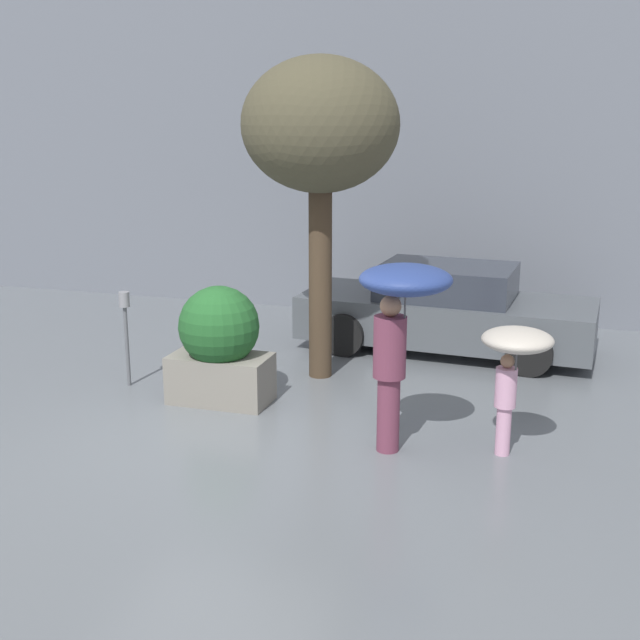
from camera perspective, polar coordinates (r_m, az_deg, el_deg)
ground_plane at (r=9.25m, az=-7.78°, el=-8.32°), size 40.00×40.00×0.00m
building_facade at (r=14.69m, az=2.64°, el=12.22°), size 18.00×0.30×6.00m
planter_box at (r=10.13m, az=-7.15°, el=-1.69°), size 1.26×1.01×1.50m
person_adult at (r=8.35m, az=5.72°, el=0.74°), size 0.96×0.96×2.07m
person_child at (r=8.56m, az=13.67°, el=-2.37°), size 0.74×0.74×1.42m
parked_car_near at (r=12.50m, az=8.95°, el=0.65°), size 4.53×2.14×1.33m
street_tree at (r=10.71m, az=0.02°, el=13.33°), size 2.07×2.07×4.31m
parking_meter at (r=10.93m, az=-13.67°, el=0.08°), size 0.14×0.14×1.29m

